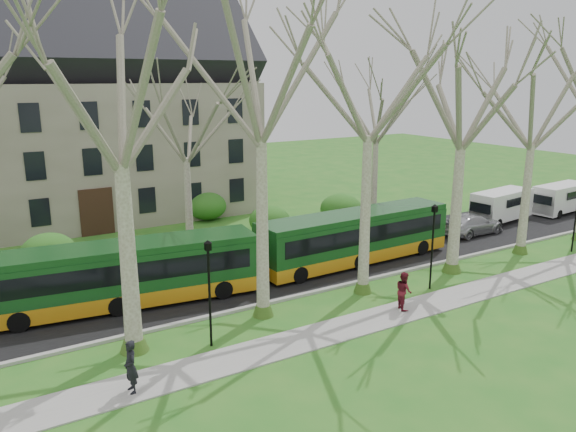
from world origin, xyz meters
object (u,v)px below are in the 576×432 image
object	(u,v)px
van_b	(561,199)
pedestrian_a	(131,367)
sedan	(473,224)
van_a	(501,206)
bus_lead	(127,273)
bus_follow	(355,237)
pedestrian_b	(404,291)

from	to	relation	value
van_b	pedestrian_a	bearing A→B (deg)	-171.43
sedan	van_a	xyz separation A→B (m)	(4.43, 1.22, 0.46)
bus_lead	pedestrian_a	bearing A→B (deg)	-97.82
bus_follow	van_a	distance (m)	14.98
van_b	bus_follow	bearing A→B (deg)	178.87
van_b	van_a	bearing A→B (deg)	170.04
pedestrian_a	pedestrian_b	bearing A→B (deg)	89.66
bus_follow	pedestrian_b	xyz separation A→B (m)	(-2.26, -6.54, -0.62)
bus_follow	pedestrian_b	bearing A→B (deg)	-110.63
bus_follow	pedestrian_b	size ratio (longest dim) A/B	6.81
sedan	bus_lead	bearing A→B (deg)	88.39
pedestrian_b	bus_lead	bearing A→B (deg)	75.06
van_a	bus_follow	bearing A→B (deg)	179.53
bus_lead	pedestrian_a	xyz separation A→B (m)	(-2.03, -7.58, -0.60)
bus_follow	van_a	size ratio (longest dim) A/B	2.28
van_a	van_b	distance (m)	6.26
sedan	van_b	world-z (taller)	van_b
van_b	pedestrian_a	distance (m)	36.96
pedestrian_b	sedan	bearing A→B (deg)	-42.23
bus_follow	sedan	bearing A→B (deg)	1.36
van_b	pedestrian_a	xyz separation A→B (m)	(-36.05, -8.15, -0.21)
bus_lead	pedestrian_b	distance (m)	12.82
bus_lead	van_a	world-z (taller)	bus_lead
bus_lead	sedan	world-z (taller)	bus_lead
sedan	van_a	distance (m)	4.62
pedestrian_a	pedestrian_b	xyz separation A→B (m)	(12.69, 0.49, -0.04)
van_a	pedestrian_a	world-z (taller)	van_a
sedan	pedestrian_b	bearing A→B (deg)	117.54
bus_lead	bus_follow	xyz separation A→B (m)	(12.92, -0.55, -0.01)
bus_lead	pedestrian_b	xyz separation A→B (m)	(10.66, -7.09, -0.64)
bus_follow	van_b	bearing A→B (deg)	1.50
van_b	bus_lead	bearing A→B (deg)	176.78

